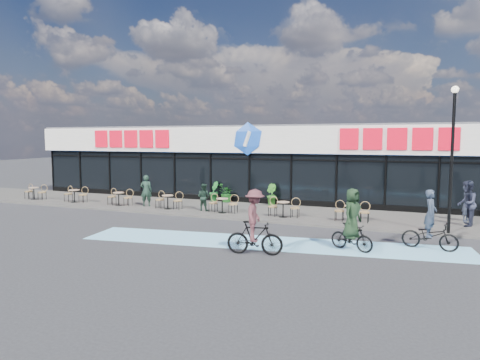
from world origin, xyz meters
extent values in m
plane|color=#28282B|center=(0.00, 0.00, 0.00)|extent=(120.00, 120.00, 0.00)
cube|color=#504D47|center=(0.00, 4.50, 0.05)|extent=(44.00, 5.00, 0.10)
cube|color=#78C1E4|center=(4.00, -1.50, 0.01)|extent=(14.17, 4.13, 0.01)
cube|color=black|center=(0.00, 10.00, 1.50)|extent=(30.00, 6.00, 3.00)
cube|color=white|center=(0.00, 9.85, 3.75)|extent=(30.60, 6.30, 1.50)
cube|color=#47474C|center=(0.00, 10.00, 4.55)|extent=(30.60, 6.30, 0.10)
cube|color=#0D3197|center=(0.00, 6.96, 3.05)|extent=(30.60, 0.08, 0.18)
cube|color=black|center=(0.00, 6.97, 2.65)|extent=(30.00, 0.06, 0.08)
cube|color=black|center=(0.00, 6.98, 0.20)|extent=(30.00, 0.10, 0.40)
cube|color=red|center=(-8.00, 6.70, 3.80)|extent=(5.63, 0.18, 1.10)
cube|color=red|center=(8.00, 6.70, 3.80)|extent=(5.63, 0.18, 1.10)
ellipsoid|color=blue|center=(0.00, 6.70, 3.80)|extent=(1.90, 0.24, 1.90)
cylinder|color=black|center=(-15.00, 6.97, 1.50)|extent=(0.10, 0.10, 3.00)
cylinder|color=black|center=(-12.50, 6.97, 1.50)|extent=(0.10, 0.10, 3.00)
cylinder|color=black|center=(-10.00, 6.97, 1.50)|extent=(0.10, 0.10, 3.00)
cylinder|color=black|center=(-7.50, 6.97, 1.50)|extent=(0.10, 0.10, 3.00)
cylinder|color=black|center=(-5.00, 6.97, 1.50)|extent=(0.10, 0.10, 3.00)
cylinder|color=black|center=(-2.50, 6.97, 1.50)|extent=(0.10, 0.10, 3.00)
cylinder|color=black|center=(0.00, 6.97, 1.50)|extent=(0.10, 0.10, 3.00)
cylinder|color=black|center=(2.50, 6.97, 1.50)|extent=(0.10, 0.10, 3.00)
cylinder|color=black|center=(5.00, 6.97, 1.50)|extent=(0.10, 0.10, 3.00)
cylinder|color=black|center=(7.50, 6.97, 1.50)|extent=(0.10, 0.10, 3.00)
cylinder|color=black|center=(10.00, 6.97, 1.50)|extent=(0.10, 0.10, 3.00)
cylinder|color=black|center=(10.17, 2.30, 2.84)|extent=(0.12, 0.12, 5.48)
sphere|color=#FFF2CC|center=(10.17, 2.30, 5.68)|extent=(0.28, 0.28, 0.28)
cylinder|color=tan|center=(-12.69, 3.20, 0.82)|extent=(0.60, 0.60, 0.04)
cylinder|color=black|center=(-12.69, 3.20, 0.47)|extent=(0.06, 0.06, 0.70)
cylinder|color=black|center=(-12.69, 3.20, 0.11)|extent=(0.40, 0.40, 0.02)
cylinder|color=tan|center=(-9.52, 3.20, 0.82)|extent=(0.60, 0.60, 0.04)
cylinder|color=black|center=(-9.52, 3.20, 0.47)|extent=(0.06, 0.06, 0.70)
cylinder|color=black|center=(-9.52, 3.20, 0.11)|extent=(0.40, 0.40, 0.02)
cylinder|color=tan|center=(-6.35, 3.20, 0.82)|extent=(0.60, 0.60, 0.04)
cylinder|color=black|center=(-6.35, 3.20, 0.47)|extent=(0.06, 0.06, 0.70)
cylinder|color=black|center=(-6.35, 3.20, 0.11)|extent=(0.40, 0.40, 0.02)
cylinder|color=tan|center=(-3.19, 3.20, 0.82)|extent=(0.60, 0.60, 0.04)
cylinder|color=black|center=(-3.19, 3.20, 0.47)|extent=(0.06, 0.06, 0.70)
cylinder|color=black|center=(-3.19, 3.20, 0.11)|extent=(0.40, 0.40, 0.02)
cylinder|color=tan|center=(-0.02, 3.20, 0.82)|extent=(0.60, 0.60, 0.04)
cylinder|color=black|center=(-0.02, 3.20, 0.47)|extent=(0.06, 0.06, 0.70)
cylinder|color=black|center=(-0.02, 3.20, 0.11)|extent=(0.40, 0.40, 0.02)
cylinder|color=tan|center=(3.15, 3.20, 0.82)|extent=(0.60, 0.60, 0.04)
cylinder|color=black|center=(3.15, 3.20, 0.47)|extent=(0.06, 0.06, 0.70)
cylinder|color=black|center=(3.15, 3.20, 0.11)|extent=(0.40, 0.40, 0.02)
cylinder|color=tan|center=(6.32, 3.20, 0.82)|extent=(0.60, 0.60, 0.04)
cylinder|color=black|center=(6.32, 3.20, 0.47)|extent=(0.06, 0.06, 0.70)
cylinder|color=black|center=(6.32, 3.20, 0.11)|extent=(0.40, 0.40, 0.02)
imported|color=#1C6526|center=(-2.15, 6.69, 0.69)|extent=(0.72, 0.79, 1.18)
imported|color=#175118|center=(-1.29, 6.56, 0.64)|extent=(0.99, 1.09, 1.08)
imported|color=#29671D|center=(1.48, 6.52, 0.70)|extent=(0.84, 0.84, 1.19)
imported|color=#1B3226|center=(-4.79, 3.58, 0.96)|extent=(0.74, 0.63, 1.73)
imported|color=black|center=(-1.18, 3.43, 0.81)|extent=(0.74, 0.60, 1.41)
imported|color=#272B3D|center=(10.97, 4.13, 1.07)|extent=(0.87, 1.05, 1.94)
imported|color=#2C3445|center=(11.11, 5.36, 0.91)|extent=(0.60, 0.70, 1.63)
imported|color=black|center=(6.94, -1.46, 0.47)|extent=(1.61, 0.96, 0.94)
imported|color=black|center=(6.94, -1.46, 1.29)|extent=(0.79, 0.96, 1.69)
imported|color=black|center=(9.41, -0.30, 0.48)|extent=(1.92, 0.95, 0.96)
imported|color=#2D3646|center=(9.41, -0.30, 1.26)|extent=(0.49, 0.65, 1.63)
imported|color=black|center=(4.06, -3.17, 0.56)|extent=(1.92, 0.84, 1.12)
imported|color=#552B30|center=(4.06, -3.17, 1.31)|extent=(0.82, 1.21, 1.72)
camera|label=1|loc=(8.78, -16.11, 3.80)|focal=32.00mm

